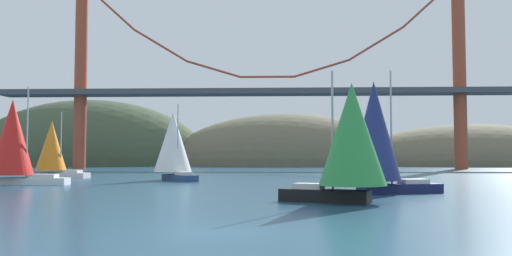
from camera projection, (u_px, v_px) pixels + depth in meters
The scene contains 10 objects.
ground_plane at pixel (226, 233), 19.29m from camera, with size 360.00×360.00×0.00m, color navy.
headland_left at pixel (89, 165), 156.13m from camera, with size 73.79×44.00×39.87m, color #425138.
headland_center at pixel (286, 165), 153.80m from camera, with size 72.21×44.00×30.96m, color #6B664C.
headland_right at pixel (472, 166), 151.67m from camera, with size 73.17×44.00×24.53m, color #6B664C.
suspension_bridge at pixel (267, 83), 115.12m from camera, with size 121.12×6.00×42.89m.
sailboat_white_mainsail at pixel (173, 144), 60.89m from camera, with size 6.76×7.70×8.91m.
sailboat_red_spinnaker at pixel (14, 140), 51.33m from camera, with size 7.88×4.43×9.85m.
sailboat_green_sail at pixel (350, 138), 31.36m from camera, with size 7.23×5.40×8.18m.
sailboat_navy_sail at pixel (376, 135), 39.38m from camera, with size 7.80×4.86×9.51m.
sailboat_orange_sail at pixel (53, 148), 68.23m from camera, with size 7.61×4.50×8.77m.
Camera 1 is at (1.88, -19.42, 2.89)m, focal length 36.02 mm.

